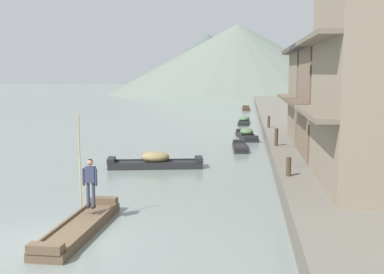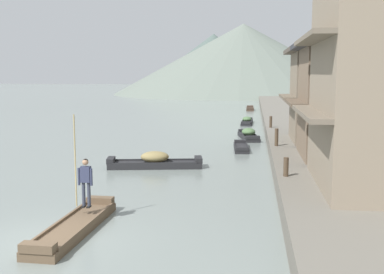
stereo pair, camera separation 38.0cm
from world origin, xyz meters
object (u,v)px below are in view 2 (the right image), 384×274
boatman_person (85,177)px  boat_moored_nearest (250,109)px  boat_moored_third (241,147)px  boat_midriver_drifting (248,135)px  boat_moored_second (155,162)px  boat_moored_far (247,121)px  house_waterfront_tall (335,90)px  boat_foreground_poled (74,227)px  mooring_post_dock_near (286,167)px  mooring_post_dock_mid (277,137)px  house_waterfront_second (367,94)px  mooring_post_dock_far (271,122)px

boatman_person → boat_moored_nearest: boatman_person is taller
boat_moored_third → boat_midriver_drifting: 5.25m
boat_moored_second → boat_moored_far: boat_moored_second is taller
boat_midriver_drifting → boat_moored_second: bearing=-111.8°
boat_moored_nearest → house_waterfront_tall: house_waterfront_tall is taller
boat_foreground_poled → mooring_post_dock_near: size_ratio=6.75×
boat_moored_nearest → boat_moored_far: size_ratio=0.79×
house_waterfront_tall → mooring_post_dock_mid: (-3.45, -2.55, -2.53)m
mooring_post_dock_near → boat_moored_far: bearing=94.0°
house_waterfront_second → house_waterfront_tall: bearing=95.6°
mooring_post_dock_mid → boat_midriver_drifting: bearing=100.5°
boat_moored_nearest → house_waterfront_second: bearing=-81.8°
house_waterfront_tall → mooring_post_dock_far: (-3.45, 6.56, -2.59)m
boat_foreground_poled → house_waterfront_second: house_waterfront_second is taller
boat_moored_far → mooring_post_dock_far: mooring_post_dock_far is taller
boat_foreground_poled → mooring_post_dock_far: (6.68, 22.19, 1.08)m
mooring_post_dock_near → boat_moored_nearest: bearing=92.2°
boat_midriver_drifting → mooring_post_dock_near: size_ratio=5.99×
boat_moored_third → boat_moored_far: size_ratio=0.77×
boatman_person → boat_moored_third: 16.29m
boat_moored_third → house_waterfront_tall: size_ratio=0.58×
house_waterfront_second → mooring_post_dock_far: bearing=108.2°
mooring_post_dock_near → boat_midriver_drifting: bearing=95.6°
boat_foreground_poled → boat_midriver_drifting: 22.41m
boat_moored_far → mooring_post_dock_mid: (1.88, -19.28, 1.06)m
boat_midriver_drifting → boat_moored_third: bearing=-94.4°
boat_moored_nearest → boat_moored_second: bearing=-96.6°
boat_moored_second → house_waterfront_tall: size_ratio=0.81×
house_waterfront_second → mooring_post_dock_mid: (-4.00, 3.10, -2.53)m
boat_moored_third → boat_midriver_drifting: (0.41, 5.23, 0.14)m
boat_moored_third → boat_moored_far: (0.15, 15.76, 0.10)m
boat_moored_third → mooring_post_dock_far: (2.03, 5.59, 1.10)m
boat_midriver_drifting → house_waterfront_second: bearing=-64.6°
house_waterfront_tall → boat_moored_far: bearing=107.7°
boat_moored_far → mooring_post_dock_near: (1.88, -27.24, 0.95)m
boat_midriver_drifting → mooring_post_dock_near: mooring_post_dock_near is taller
boat_moored_third → mooring_post_dock_mid: (2.03, -3.52, 1.16)m
boat_moored_nearest → mooring_post_dock_mid: (1.72, -36.40, 1.12)m
boat_moored_far → boatman_person: bearing=-98.7°
mooring_post_dock_mid → boatman_person: bearing=-119.0°
boat_foreground_poled → boat_moored_second: bearing=87.7°
boat_moored_far → mooring_post_dock_mid: mooring_post_dock_mid is taller
boat_moored_third → house_waterfront_second: 9.68m
boat_moored_nearest → mooring_post_dock_near: size_ratio=4.89×
boat_midriver_drifting → mooring_post_dock_mid: size_ratio=4.62×
mooring_post_dock_mid → mooring_post_dock_far: bearing=90.0°
boat_foreground_poled → mooring_post_dock_mid: size_ratio=5.21×
mooring_post_dock_mid → house_waterfront_tall: bearing=36.4°
boat_moored_second → boatman_person: bearing=-92.5°
boat_moored_far → house_waterfront_second: size_ratio=0.65×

